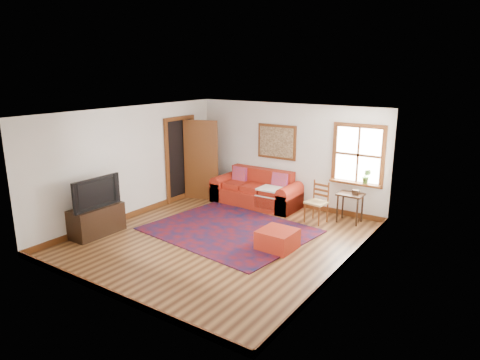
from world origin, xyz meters
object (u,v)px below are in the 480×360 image
Objects in this scene: red_leather_sofa at (257,193)px; ladder_back_chair at (318,200)px; side_table at (350,199)px; media_cabinet at (97,220)px; red_ottoman at (277,239)px.

ladder_back_chair reaches higher than red_leather_sofa.
media_cabinet is at bearing -138.22° from side_table.
ladder_back_chair is at bearing -148.51° from side_table.
side_table is 0.72× the size of ladder_back_chair.
red_ottoman is 2.27m from side_table.
red_leather_sofa is 2.77m from red_ottoman.
ladder_back_chair is (0.01, 1.79, 0.30)m from red_ottoman.
media_cabinet is (-1.63, -3.55, 0.01)m from red_leather_sofa.
side_table is (0.61, 2.15, 0.35)m from red_ottoman.
media_cabinet is (-4.01, -3.58, -0.24)m from side_table.
ladder_back_chair is at bearing 43.31° from media_cabinet.
media_cabinet is (-3.41, -3.21, -0.19)m from ladder_back_chair.
red_leather_sofa is at bearing -179.20° from side_table.
side_table is at bearing 0.80° from red_leather_sofa.
red_leather_sofa reaches higher than media_cabinet.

